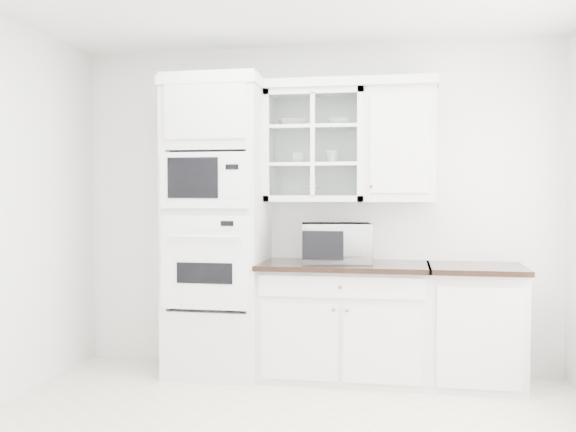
# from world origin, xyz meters

# --- Properties ---
(room_shell) EXTENTS (4.00, 3.50, 2.70)m
(room_shell) POSITION_xyz_m (0.00, 0.43, 1.78)
(room_shell) COLOR white
(room_shell) RESTS_ON ground
(oven_column) EXTENTS (0.76, 0.68, 2.40)m
(oven_column) POSITION_xyz_m (-0.75, 1.42, 1.20)
(oven_column) COLOR silver
(oven_column) RESTS_ON ground
(base_cabinet_run) EXTENTS (1.32, 0.67, 0.92)m
(base_cabinet_run) POSITION_xyz_m (0.28, 1.45, 0.46)
(base_cabinet_run) COLOR silver
(base_cabinet_run) RESTS_ON ground
(extra_base_cabinet) EXTENTS (0.72, 0.67, 0.92)m
(extra_base_cabinet) POSITION_xyz_m (1.28, 1.45, 0.46)
(extra_base_cabinet) COLOR silver
(extra_base_cabinet) RESTS_ON ground
(upper_cabinet_glass) EXTENTS (0.80, 0.33, 0.90)m
(upper_cabinet_glass) POSITION_xyz_m (0.03, 1.58, 1.85)
(upper_cabinet_glass) COLOR silver
(upper_cabinet_glass) RESTS_ON room_shell
(upper_cabinet_solid) EXTENTS (0.55, 0.33, 0.90)m
(upper_cabinet_solid) POSITION_xyz_m (0.71, 1.58, 1.85)
(upper_cabinet_solid) COLOR silver
(upper_cabinet_solid) RESTS_ON room_shell
(crown_molding) EXTENTS (2.14, 0.38, 0.07)m
(crown_molding) POSITION_xyz_m (-0.07, 1.56, 2.33)
(crown_molding) COLOR white
(crown_molding) RESTS_ON room_shell
(countertop_microwave) EXTENTS (0.60, 0.53, 0.31)m
(countertop_microwave) POSITION_xyz_m (0.21, 1.44, 1.08)
(countertop_microwave) COLOR white
(countertop_microwave) RESTS_ON base_cabinet_run
(bowl_a) EXTENTS (0.31, 0.31, 0.06)m
(bowl_a) POSITION_xyz_m (-0.17, 1.60, 2.04)
(bowl_a) COLOR white
(bowl_a) RESTS_ON upper_cabinet_glass
(bowl_b) EXTENTS (0.21, 0.21, 0.06)m
(bowl_b) POSITION_xyz_m (0.22, 1.59, 2.04)
(bowl_b) COLOR white
(bowl_b) RESTS_ON upper_cabinet_glass
(cup_a) EXTENTS (0.12, 0.12, 0.09)m
(cup_a) POSITION_xyz_m (-0.11, 1.57, 1.75)
(cup_a) COLOR white
(cup_a) RESTS_ON upper_cabinet_glass
(cup_b) EXTENTS (0.13, 0.13, 0.10)m
(cup_b) POSITION_xyz_m (0.17, 1.57, 1.76)
(cup_b) COLOR white
(cup_b) RESTS_ON upper_cabinet_glass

